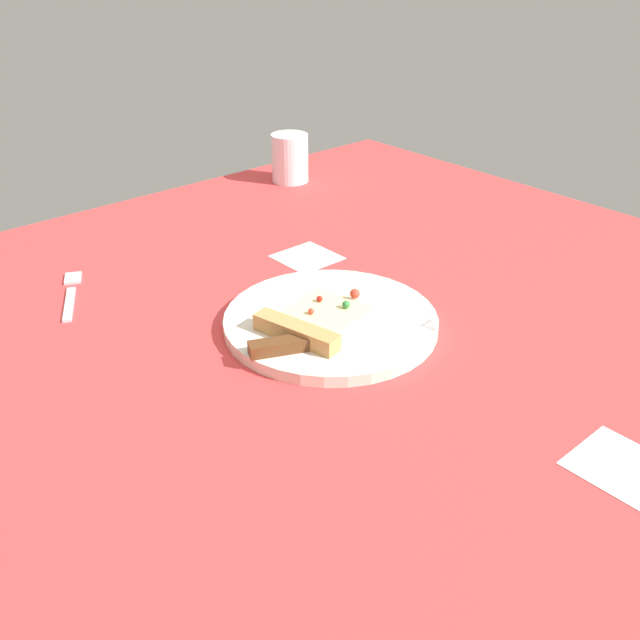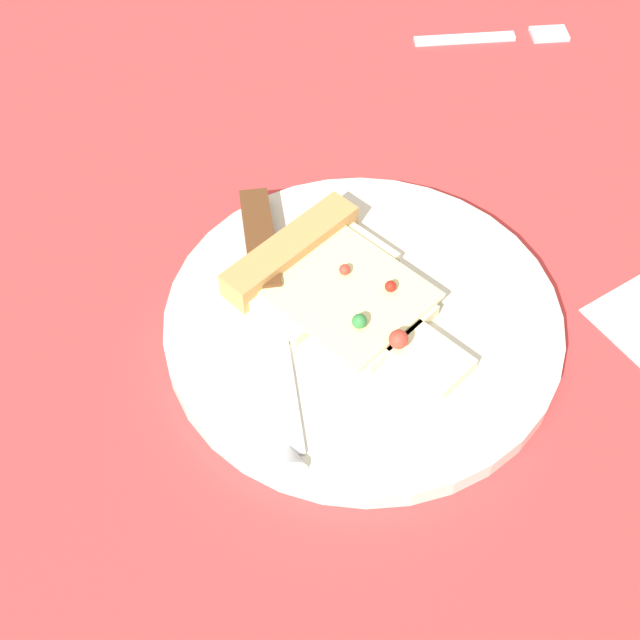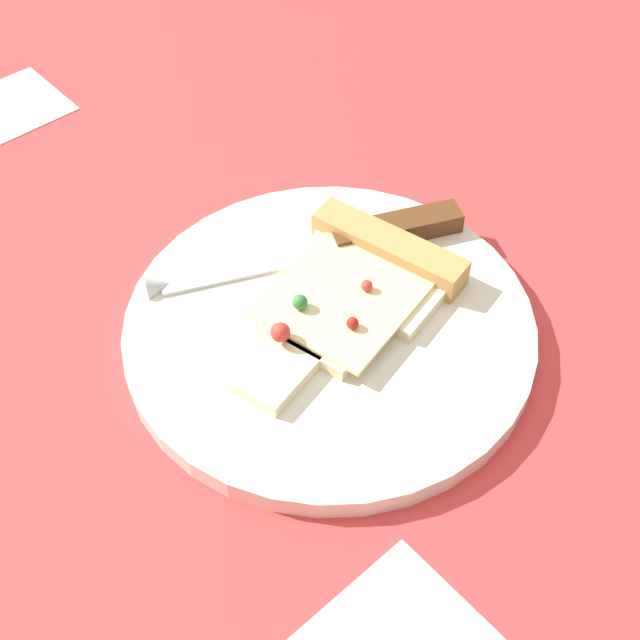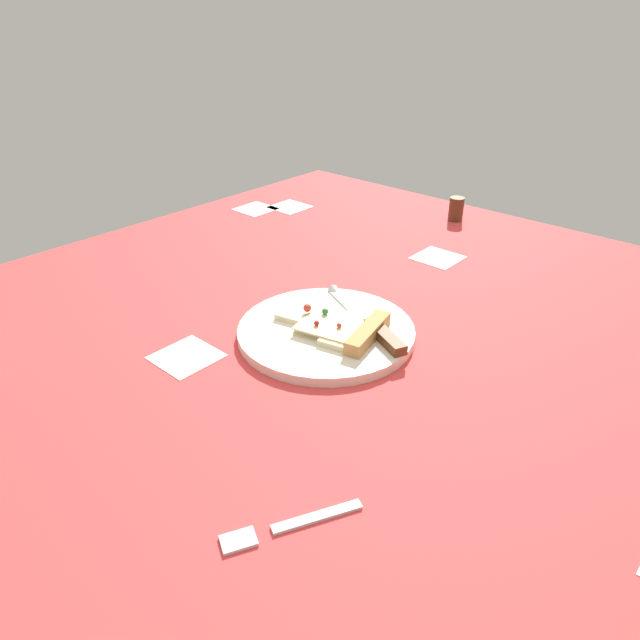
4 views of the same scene
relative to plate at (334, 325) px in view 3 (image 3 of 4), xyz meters
The scene contains 4 objects.
ground_plane 6.81cm from the plate, ahead, with size 137.68×137.68×3.00cm.
plate is the anchor object (origin of this frame).
pizza_slice 3.01cm from the plate, 76.65° to the right, with size 13.10×18.71×2.65cm.
knife 7.02cm from the plate, 45.20° to the right, with size 11.87×22.71×2.45cm.
Camera 3 is at (-35.10, 26.57, 46.58)cm, focal length 48.40 mm.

